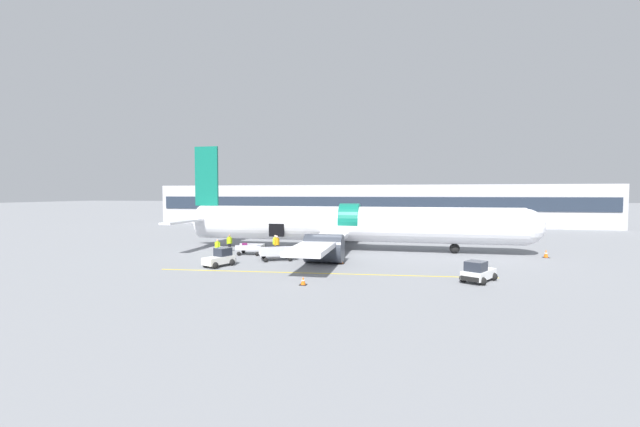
% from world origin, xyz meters
% --- Properties ---
extents(ground_plane, '(500.00, 500.00, 0.00)m').
position_xyz_m(ground_plane, '(0.00, 0.00, 0.00)').
color(ground_plane, gray).
extents(apron_marking_line, '(25.94, 2.31, 0.01)m').
position_xyz_m(apron_marking_line, '(0.33, -5.10, 0.00)').
color(apron_marking_line, yellow).
rests_on(apron_marking_line, ground_plane).
extents(terminal_strip, '(85.45, 10.71, 7.72)m').
position_xyz_m(terminal_strip, '(0.00, 44.36, 3.86)').
color(terminal_strip, '#B2B2B7').
rests_on(terminal_strip, ground_plane).
extents(airplane, '(38.76, 31.26, 11.53)m').
position_xyz_m(airplane, '(0.34, 7.58, 2.74)').
color(airplane, silver).
rests_on(airplane, ground_plane).
extents(baggage_tug_lead, '(2.72, 3.27, 1.48)m').
position_xyz_m(baggage_tug_lead, '(11.55, -5.61, 0.64)').
color(baggage_tug_lead, white).
rests_on(baggage_tug_lead, ground_plane).
extents(baggage_tug_mid, '(2.35, 2.99, 1.52)m').
position_xyz_m(baggage_tug_mid, '(-8.63, -3.92, 0.64)').
color(baggage_tug_mid, silver).
rests_on(baggage_tug_mid, ground_plane).
extents(baggage_cart_loading, '(3.62, 2.16, 1.17)m').
position_xyz_m(baggage_cart_loading, '(-8.45, 2.48, 0.53)').
color(baggage_cart_loading, '#B7BABF').
rests_on(baggage_cart_loading, ground_plane).
extents(baggage_cart_queued, '(4.03, 2.96, 1.14)m').
position_xyz_m(baggage_cart_queued, '(-4.79, -0.08, 0.57)').
color(baggage_cart_queued, '#B7BABF').
rests_on(baggage_cart_queued, ground_plane).
extents(ground_crew_loader_a, '(0.57, 0.57, 1.79)m').
position_xyz_m(ground_crew_loader_a, '(-11.42, 3.94, 0.94)').
color(ground_crew_loader_a, black).
rests_on(ground_crew_loader_a, ground_plane).
extents(ground_crew_loader_b, '(0.58, 0.58, 1.82)m').
position_xyz_m(ground_crew_loader_b, '(-6.50, 4.36, 0.96)').
color(ground_crew_loader_b, black).
rests_on(ground_crew_loader_b, ground_plane).
extents(ground_crew_driver, '(0.53, 0.46, 1.54)m').
position_xyz_m(ground_crew_driver, '(-11.66, 1.69, 0.81)').
color(ground_crew_driver, '#1E2338').
rests_on(ground_crew_driver, ground_plane).
extents(ground_crew_supervisor, '(0.58, 0.61, 1.86)m').
position_xyz_m(ground_crew_supervisor, '(-6.06, 3.57, 0.98)').
color(ground_crew_supervisor, '#1E2338').
rests_on(ground_crew_supervisor, ground_plane).
extents(suitcase_on_tarmac_upright, '(0.56, 0.32, 0.68)m').
position_xyz_m(suitcase_on_tarmac_upright, '(-10.50, 1.05, 0.29)').
color(suitcase_on_tarmac_upright, '#2D2D33').
rests_on(suitcase_on_tarmac_upright, ground_plane).
extents(suitcase_on_tarmac_spare, '(0.51, 0.24, 0.64)m').
position_xyz_m(suitcase_on_tarmac_spare, '(-10.68, 0.07, 0.27)').
color(suitcase_on_tarmac_spare, '#721951').
rests_on(suitcase_on_tarmac_spare, ground_plane).
extents(safety_cone_nose, '(0.56, 0.56, 0.78)m').
position_xyz_m(safety_cone_nose, '(19.85, 6.58, 0.37)').
color(safety_cone_nose, black).
rests_on(safety_cone_nose, ground_plane).
extents(safety_cone_engine_left, '(0.49, 0.49, 0.59)m').
position_xyz_m(safety_cone_engine_left, '(-0.08, -9.07, 0.27)').
color(safety_cone_engine_left, black).
rests_on(safety_cone_engine_left, ground_plane).
extents(safety_cone_wingtip, '(0.61, 0.61, 0.67)m').
position_xyz_m(safety_cone_wingtip, '(1.18, -0.68, 0.31)').
color(safety_cone_wingtip, black).
rests_on(safety_cone_wingtip, ground_plane).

